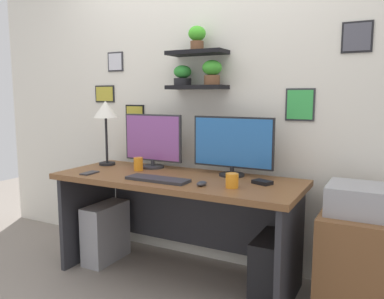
% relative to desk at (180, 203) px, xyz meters
% --- Properties ---
extents(ground_plane, '(8.00, 8.00, 0.00)m').
position_rel_desk_xyz_m(ground_plane, '(0.00, -0.06, -0.54)').
color(ground_plane, gray).
extents(back_wall_assembly, '(4.40, 0.24, 2.70)m').
position_rel_desk_xyz_m(back_wall_assembly, '(-0.00, 0.38, 0.81)').
color(back_wall_assembly, silver).
rests_on(back_wall_assembly, ground).
extents(desk, '(1.75, 0.68, 0.75)m').
position_rel_desk_xyz_m(desk, '(0.00, 0.00, 0.00)').
color(desk, brown).
rests_on(desk, ground).
extents(monitor_left, '(0.50, 0.18, 0.42)m').
position_rel_desk_xyz_m(monitor_left, '(-0.34, 0.16, 0.42)').
color(monitor_left, '#2D2D33').
rests_on(monitor_left, desk).
extents(monitor_right, '(0.60, 0.18, 0.42)m').
position_rel_desk_xyz_m(monitor_right, '(0.34, 0.16, 0.42)').
color(monitor_right, black).
rests_on(monitor_right, desk).
extents(keyboard, '(0.44, 0.14, 0.02)m').
position_rel_desk_xyz_m(keyboard, '(-0.05, -0.23, 0.22)').
color(keyboard, '#2D2D33').
rests_on(keyboard, desk).
extents(computer_mouse, '(0.06, 0.09, 0.03)m').
position_rel_desk_xyz_m(computer_mouse, '(0.28, -0.22, 0.22)').
color(computer_mouse, '#2D2D33').
rests_on(computer_mouse, desk).
extents(desk_lamp, '(0.20, 0.20, 0.52)m').
position_rel_desk_xyz_m(desk_lamp, '(-0.74, 0.08, 0.63)').
color(desk_lamp, black).
rests_on(desk_lamp, desk).
extents(cell_phone, '(0.08, 0.14, 0.01)m').
position_rel_desk_xyz_m(cell_phone, '(-0.61, -0.26, 0.21)').
color(cell_phone, '#2D2D33').
rests_on(cell_phone, desk).
extents(coffee_mug, '(0.08, 0.08, 0.09)m').
position_rel_desk_xyz_m(coffee_mug, '(0.47, -0.18, 0.25)').
color(coffee_mug, orange).
rests_on(coffee_mug, desk).
extents(pen_cup, '(0.07, 0.07, 0.10)m').
position_rel_desk_xyz_m(pen_cup, '(-0.37, 0.01, 0.26)').
color(pen_cup, orange).
rests_on(pen_cup, desk).
extents(scissors_tray, '(0.14, 0.12, 0.02)m').
position_rel_desk_xyz_m(scissors_tray, '(0.60, 0.01, 0.22)').
color(scissors_tray, black).
rests_on(scissors_tray, desk).
extents(drawer_cabinet, '(0.44, 0.50, 0.63)m').
position_rel_desk_xyz_m(drawer_cabinet, '(1.19, 0.04, -0.23)').
color(drawer_cabinet, brown).
rests_on(drawer_cabinet, ground).
extents(printer, '(0.38, 0.34, 0.17)m').
position_rel_desk_xyz_m(printer, '(1.19, 0.04, 0.17)').
color(printer, '#9E9EA3').
rests_on(printer, drawer_cabinet).
extents(computer_tower_left, '(0.18, 0.40, 0.46)m').
position_rel_desk_xyz_m(computer_tower_left, '(-0.65, -0.05, -0.31)').
color(computer_tower_left, '#99999E').
rests_on(computer_tower_left, ground).
extents(computer_tower_right, '(0.18, 0.40, 0.42)m').
position_rel_desk_xyz_m(computer_tower_right, '(0.69, -0.03, -0.33)').
color(computer_tower_right, black).
rests_on(computer_tower_right, ground).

